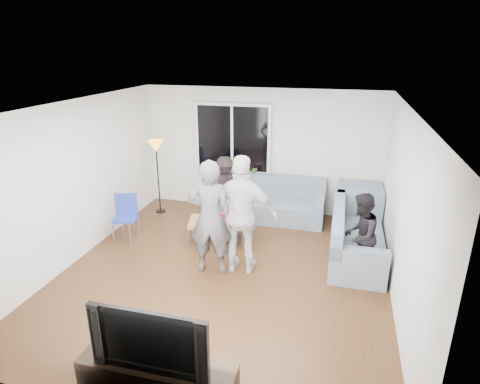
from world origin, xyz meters
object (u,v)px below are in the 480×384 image
(tv_console, at_px, (158,380))
(player_right, at_px, (242,215))
(floor_lamp, at_px, (158,177))
(television, at_px, (154,335))
(player_left, at_px, (210,218))
(coffee_table, at_px, (220,231))
(spectator_back, at_px, (225,186))
(sofa_back_section, at_px, (268,199))
(sofa_right_section, at_px, (358,234))
(spectator_right, at_px, (360,236))
(side_chair, at_px, (125,219))

(tv_console, bearing_deg, player_right, 85.50)
(floor_lamp, distance_m, player_right, 2.99)
(floor_lamp, height_order, television, floor_lamp)
(player_left, xyz_separation_m, player_right, (0.47, 0.14, 0.03))
(coffee_table, distance_m, spectator_back, 1.36)
(sofa_back_section, relative_size, sofa_right_section, 1.15)
(sofa_back_section, distance_m, television, 4.79)
(coffee_table, bearing_deg, spectator_right, -13.75)
(sofa_back_section, bearing_deg, television, -92.44)
(coffee_table, bearing_deg, player_left, -80.33)
(player_left, relative_size, tv_console, 1.15)
(floor_lamp, bearing_deg, television, -65.13)
(floor_lamp, distance_m, tv_console, 5.02)
(spectator_right, distance_m, tv_console, 3.57)
(sofa_right_section, distance_m, television, 4.05)
(tv_console, bearing_deg, spectator_back, 98.50)
(player_left, bearing_deg, side_chair, -26.27)
(tv_console, bearing_deg, side_chair, 124.06)
(player_right, bearing_deg, floor_lamp, -39.71)
(sofa_back_section, xyz_separation_m, spectator_right, (1.77, -1.82, 0.25))
(player_right, xyz_separation_m, spectator_back, (-0.92, 2.16, -0.32))
(spectator_right, bearing_deg, sofa_right_section, -163.80)
(player_left, bearing_deg, coffee_table, -88.19)
(spectator_back, xyz_separation_m, television, (0.72, -4.80, 0.16))
(side_chair, height_order, spectator_right, spectator_right)
(player_right, distance_m, television, 2.65)
(player_left, relative_size, spectator_back, 1.46)
(spectator_back, relative_size, tv_console, 0.78)
(sofa_back_section, bearing_deg, player_right, -89.88)
(television, bearing_deg, sofa_back_section, 87.56)
(sofa_right_section, height_order, side_chair, side_chair)
(floor_lamp, height_order, tv_console, floor_lamp)
(spectator_right, xyz_separation_m, television, (-1.97, -2.95, 0.11))
(television, bearing_deg, player_left, 96.04)
(sofa_back_section, relative_size, player_right, 1.22)
(player_right, height_order, spectator_right, player_right)
(sofa_right_section, distance_m, tv_console, 4.04)
(sofa_back_section, xyz_separation_m, television, (-0.20, -4.77, 0.36))
(floor_lamp, distance_m, player_left, 2.74)
(spectator_back, bearing_deg, sofa_right_section, -41.99)
(player_right, xyz_separation_m, television, (-0.21, -2.64, -0.16))
(player_left, bearing_deg, sofa_right_section, -163.12)
(coffee_table, bearing_deg, spectator_back, 102.31)
(television, bearing_deg, sofa_right_section, 60.79)
(sofa_right_section, xyz_separation_m, player_right, (-1.76, -0.89, 0.52))
(sofa_right_section, distance_m, spectator_back, 2.98)
(player_left, bearing_deg, floor_lamp, -55.81)
(player_left, height_order, player_right, player_right)
(side_chair, bearing_deg, coffee_table, -3.87)
(coffee_table, relative_size, player_right, 0.58)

